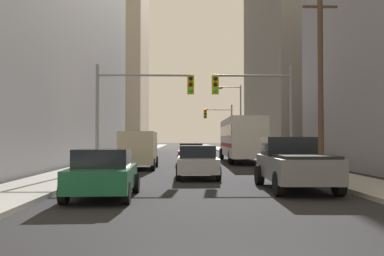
# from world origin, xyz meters

# --- Properties ---
(sidewalk_left) EXTENTS (2.62, 160.00, 0.15)m
(sidewalk_left) POSITION_xyz_m (-6.16, 50.00, 0.07)
(sidewalk_left) COLOR #9E9E99
(sidewalk_left) RESTS_ON ground
(sidewalk_right) EXTENTS (2.62, 160.00, 0.15)m
(sidewalk_right) POSITION_xyz_m (6.16, 50.00, 0.07)
(sidewalk_right) COLOR #9E9E99
(sidewalk_right) RESTS_ON ground
(city_bus) EXTENTS (2.80, 11.56, 3.40)m
(city_bus) POSITION_xyz_m (4.00, 29.07, 1.93)
(city_bus) COLOR silver
(city_bus) RESTS_ON ground
(pickup_truck_grey) EXTENTS (2.21, 5.47, 1.90)m
(pickup_truck_grey) POSITION_xyz_m (3.28, 10.14, 0.93)
(pickup_truck_grey) COLOR slate
(pickup_truck_grey) RESTS_ON ground
(cargo_van_beige) EXTENTS (2.16, 5.23, 2.26)m
(cargo_van_beige) POSITION_xyz_m (-3.33, 21.22, 1.29)
(cargo_van_beige) COLOR #C6B793
(cargo_van_beige) RESTS_ON ground
(sedan_green) EXTENTS (1.96, 4.26, 1.52)m
(sedan_green) POSITION_xyz_m (-3.18, 8.00, 0.77)
(sedan_green) COLOR #195938
(sedan_green) RESTS_ON ground
(sedan_silver) EXTENTS (1.95, 4.21, 1.52)m
(sedan_silver) POSITION_xyz_m (-0.03, 14.68, 0.77)
(sedan_silver) COLOR #B7BABF
(sedan_silver) RESTS_ON ground
(sedan_maroon) EXTENTS (1.95, 4.20, 1.52)m
(sedan_maroon) POSITION_xyz_m (-0.06, 25.95, 0.77)
(sedan_maroon) COLOR maroon
(sedan_maroon) RESTS_ON ground
(traffic_signal_near_left) EXTENTS (5.50, 0.44, 6.00)m
(traffic_signal_near_left) POSITION_xyz_m (-3.04, 18.97, 4.12)
(traffic_signal_near_left) COLOR gray
(traffic_signal_near_left) RESTS_ON ground
(traffic_signal_near_right) EXTENTS (4.58, 0.44, 6.00)m
(traffic_signal_near_right) POSITION_xyz_m (3.47, 18.96, 4.08)
(traffic_signal_near_right) COLOR gray
(traffic_signal_near_right) RESTS_ON ground
(traffic_signal_far_right) EXTENTS (3.51, 0.44, 6.00)m
(traffic_signal_far_right) POSITION_xyz_m (3.97, 47.72, 4.03)
(traffic_signal_far_right) COLOR gray
(traffic_signal_far_right) RESTS_ON ground
(utility_pole_right) EXTENTS (2.20, 0.28, 10.08)m
(utility_pole_right) POSITION_xyz_m (6.43, 16.77, 5.32)
(utility_pole_right) COLOR brown
(utility_pole_right) RESTS_ON ground
(street_lamp_right) EXTENTS (2.53, 0.32, 7.50)m
(street_lamp_right) POSITION_xyz_m (5.15, 40.49, 4.55)
(street_lamp_right) COLOR gray
(street_lamp_right) RESTS_ON ground
(building_left_mid_office) EXTENTS (25.88, 22.13, 34.15)m
(building_left_mid_office) POSITION_xyz_m (-21.67, 46.33, 17.08)
(building_left_mid_office) COLOR #93939E
(building_left_mid_office) RESTS_ON ground
(building_left_far_tower) EXTENTS (16.79, 22.18, 54.48)m
(building_left_far_tower) POSITION_xyz_m (-16.77, 88.25, 27.24)
(building_left_far_tower) COLOR #B7A893
(building_left_far_tower) RESTS_ON ground
(building_right_mid_block) EXTENTS (14.25, 23.84, 34.41)m
(building_right_mid_block) POSITION_xyz_m (15.67, 46.64, 17.21)
(building_right_mid_block) COLOR gray
(building_right_mid_block) RESTS_ON ground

